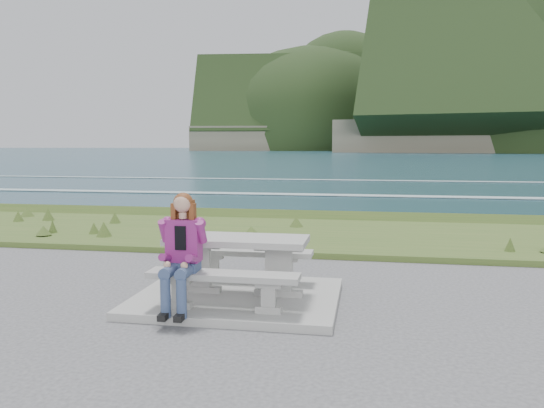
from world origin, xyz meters
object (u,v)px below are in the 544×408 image
Objects in this scene: picnic_table at (237,250)px; bench_landward at (223,281)px; seated_woman at (180,269)px; bench_seaward at (249,256)px.

picnic_table is 1.00× the size of bench_landward.
seated_woman is at bearing -119.72° from picnic_table.
bench_landward is at bearing -90.00° from bench_seaward.
picnic_table reaches higher than bench_seaward.
seated_woman reaches higher than bench_seaward.
bench_seaward is at bearing 71.79° from seated_woman.
seated_woman reaches higher than bench_landward.
bench_landward and bench_seaward have the same top height.
picnic_table is 1.00× the size of bench_seaward.
picnic_table is at bearing 90.00° from bench_landward.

